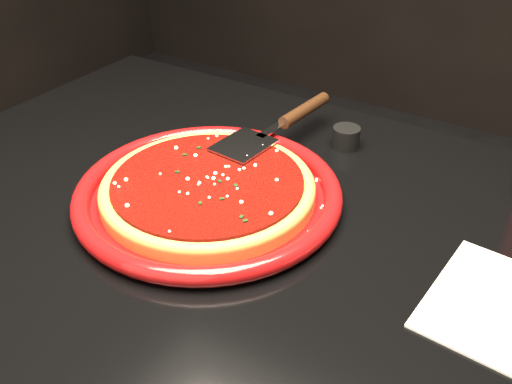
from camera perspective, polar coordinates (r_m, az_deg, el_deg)
plate at (r=0.80m, az=-4.80°, el=-0.11°), size 0.41×0.41×0.03m
pizza_crust at (r=0.80m, az=-4.81°, el=0.15°), size 0.33×0.33×0.01m
pizza_crust_rim at (r=0.79m, az=-4.83°, el=0.60°), size 0.33×0.33×0.02m
pizza_sauce at (r=0.79m, az=-4.85°, el=0.92°), size 0.29×0.29×0.01m
parmesan_dusting at (r=0.79m, az=-4.88°, el=1.38°), size 0.26×0.26×0.01m
basil_flecks at (r=0.79m, az=-4.88°, el=1.32°), size 0.24×0.24×0.00m
pizza_server at (r=0.91m, az=2.18°, el=6.75°), size 0.11×0.31×0.02m
ramekin at (r=0.94m, az=8.99°, el=5.42°), size 0.06×0.06×0.03m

